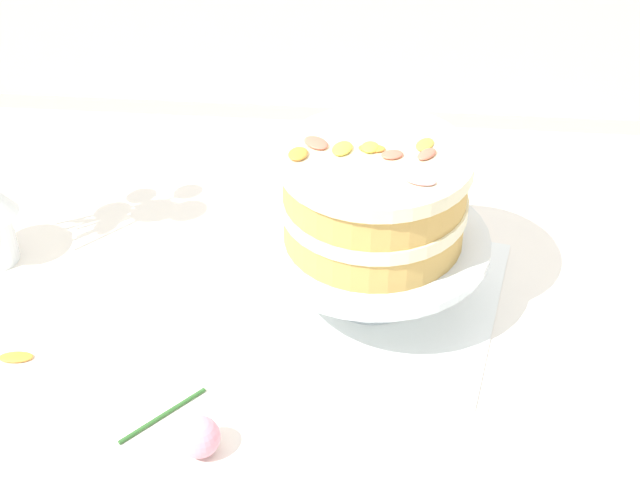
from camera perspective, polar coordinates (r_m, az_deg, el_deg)
The scene contains 6 objects.
dining_table at distance 1.27m, azimuth -2.05°, elevation -8.82°, with size 1.40×1.00×0.74m.
linen_napkin at distance 1.27m, azimuth 2.95°, elevation -3.37°, with size 0.32×0.32×0.00m, color white.
cake_stand at distance 1.21m, azimuth 3.07°, elevation -0.44°, with size 0.29×0.29×0.10m.
layer_cake at distance 1.17m, azimuth 3.19°, elevation 2.59°, with size 0.23×0.23×0.13m.
fallen_rose at distance 1.08m, azimuth -7.12°, elevation -11.27°, with size 0.12×0.11×0.05m.
loose_petal_0 at distance 1.24m, azimuth -17.28°, elevation -6.53°, with size 0.04×0.02×0.01m, color orange.
Camera 1 is at (0.12, -0.91, 1.56)m, focal length 54.97 mm.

